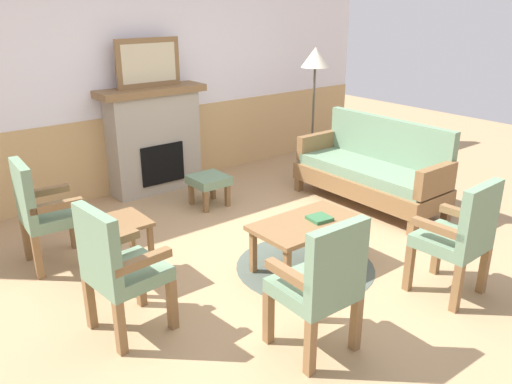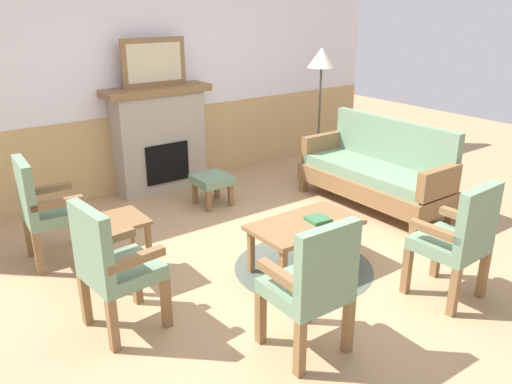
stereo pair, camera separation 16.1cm
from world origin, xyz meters
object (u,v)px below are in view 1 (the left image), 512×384
object	(u,v)px
armchair_near_fireplace	(118,265)
armchair_front_left	(321,281)
coffee_table	(307,228)
fireplace	(154,139)
side_table	(120,233)
armchair_front_center	(460,234)
framed_picture	(148,63)
floor_lamp_by_couch	(315,66)
footstool	(209,182)
book_on_table	(319,218)
armchair_by_window_left	(43,209)
couch	(372,171)

from	to	relation	value
armchair_near_fireplace	armchair_front_left	distance (m)	1.39
armchair_near_fireplace	coffee_table	bearing A→B (deg)	-4.02
fireplace	coffee_table	xyz separation A→B (m)	(0.07, -2.62, -0.27)
armchair_near_fireplace	side_table	world-z (taller)	armchair_near_fireplace
armchair_near_fireplace	armchair_front_center	distance (m)	2.59
side_table	framed_picture	bearing A→B (deg)	54.53
armchair_front_left	floor_lamp_by_couch	bearing A→B (deg)	46.50
footstool	side_table	xyz separation A→B (m)	(-1.52, -0.96, 0.15)
coffee_table	book_on_table	distance (m)	0.14
coffee_table	footstool	xyz separation A→B (m)	(0.15, 1.76, -0.10)
book_on_table	side_table	bearing A→B (deg)	150.56
fireplace	armchair_by_window_left	size ratio (longest dim) A/B	1.33
framed_picture	armchair_front_left	distance (m)	3.73
side_table	armchair_by_window_left	bearing A→B (deg)	120.78
footstool	armchair_by_window_left	distance (m)	1.96
armchair_near_fireplace	armchair_by_window_left	bearing A→B (deg)	93.45
framed_picture	footstool	size ratio (longest dim) A/B	2.00
armchair_front_center	side_table	xyz separation A→B (m)	(-1.98, 1.87, -0.10)
coffee_table	armchair_front_center	xyz separation A→B (m)	(0.62, -1.07, 0.15)
fireplace	armchair_by_window_left	bearing A→B (deg)	-146.02
couch	book_on_table	bearing A→B (deg)	-156.17
armchair_front_left	side_table	size ratio (longest dim) A/B	1.78
armchair_near_fireplace	fireplace	bearing A→B (deg)	57.10
fireplace	side_table	distance (m)	2.25
armchair_front_left	framed_picture	bearing A→B (deg)	79.18
coffee_table	armchair_near_fireplace	xyz separation A→B (m)	(-1.69, 0.12, 0.15)
coffee_table	book_on_table	xyz separation A→B (m)	(0.12, -0.04, 0.07)
framed_picture	floor_lamp_by_couch	world-z (taller)	framed_picture
armchair_near_fireplace	armchair_front_center	xyz separation A→B (m)	(2.30, -1.19, 0.00)
couch	coffee_table	distance (m)	1.77
couch	floor_lamp_by_couch	bearing A→B (deg)	78.31
couch	armchair_front_center	distance (m)	2.01
couch	armchair_front_center	size ratio (longest dim) A/B	1.84
fireplace	armchair_near_fireplace	distance (m)	2.98
framed_picture	fireplace	bearing A→B (deg)	-90.00
framed_picture	side_table	bearing A→B (deg)	-125.47
armchair_near_fireplace	floor_lamp_by_couch	world-z (taller)	floor_lamp_by_couch
couch	armchair_near_fireplace	bearing A→B (deg)	-171.12
side_table	footstool	bearing A→B (deg)	32.47
fireplace	couch	distance (m)	2.63
framed_picture	armchair_front_center	bearing A→B (deg)	-79.51
book_on_table	armchair_front_center	xyz separation A→B (m)	(0.50, -1.04, 0.08)
couch	armchair_front_left	world-z (taller)	same
floor_lamp_by_couch	side_table	bearing A→B (deg)	-161.60
framed_picture	book_on_table	world-z (taller)	framed_picture
fireplace	book_on_table	xyz separation A→B (m)	(0.18, -2.66, -0.20)
armchair_by_window_left	armchair_front_left	world-z (taller)	same
framed_picture	armchair_by_window_left	distance (m)	2.29
armchair_front_left	book_on_table	bearing A→B (deg)	45.31
armchair_near_fireplace	armchair_by_window_left	distance (m)	1.36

